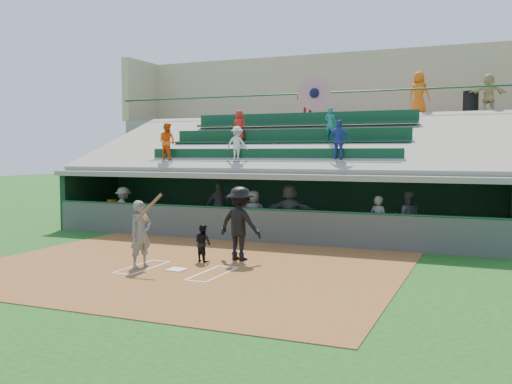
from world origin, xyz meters
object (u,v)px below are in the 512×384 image
at_px(catcher, 203,243).
at_px(white_table, 113,218).
at_px(water_cooler, 112,205).
at_px(trash_bin, 471,102).
at_px(home_plate, 177,270).
at_px(batter_at_plate, 141,234).

relative_size(catcher, white_table, 1.27).
height_order(catcher, water_cooler, water_cooler).
distance_m(water_cooler, trash_bin, 15.18).
bearing_deg(trash_bin, white_table, -152.08).
bearing_deg(trash_bin, water_cooler, -151.82).
distance_m(catcher, water_cooler, 8.12).
relative_size(home_plate, catcher, 0.42).
relative_size(white_table, trash_bin, 0.87).
height_order(home_plate, white_table, white_table).
height_order(batter_at_plate, water_cooler, batter_at_plate).
xyz_separation_m(home_plate, water_cooler, (-6.46, 6.04, 0.91)).
relative_size(catcher, water_cooler, 2.56).
relative_size(batter_at_plate, trash_bin, 2.11).
height_order(white_table, water_cooler, water_cooler).
bearing_deg(water_cooler, home_plate, -43.08).
height_order(home_plate, trash_bin, trash_bin).
height_order(home_plate, catcher, catcher).
distance_m(batter_at_plate, water_cooler, 8.14).
bearing_deg(catcher, trash_bin, -94.94).
xyz_separation_m(home_plate, batter_at_plate, (-1.04, -0.03, 0.86)).
xyz_separation_m(catcher, water_cooler, (-6.55, 4.79, 0.41)).
distance_m(home_plate, white_table, 8.91).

